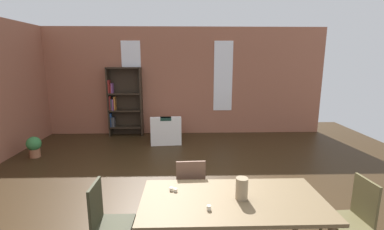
# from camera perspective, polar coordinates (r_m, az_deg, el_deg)

# --- Properties ---
(ground_plane) EXTENTS (11.19, 11.19, 0.00)m
(ground_plane) POSITION_cam_1_polar(r_m,az_deg,el_deg) (4.36, -4.11, -19.18)
(ground_plane) COLOR #322211
(back_wall_brick) EXTENTS (8.67, 0.12, 3.14)m
(back_wall_brick) POSITION_cam_1_polar(r_m,az_deg,el_deg) (8.13, -3.01, 7.04)
(back_wall_brick) COLOR #9F5E46
(back_wall_brick) RESTS_ON ground
(window_pane_0) EXTENTS (0.55, 0.02, 2.04)m
(window_pane_0) POSITION_cam_1_polar(r_m,az_deg,el_deg) (8.19, -12.55, 7.91)
(window_pane_0) COLOR white
(window_pane_1) EXTENTS (0.55, 0.02, 2.04)m
(window_pane_1) POSITION_cam_1_polar(r_m,az_deg,el_deg) (8.13, 6.57, 8.09)
(window_pane_1) COLOR white
(dining_table) EXTENTS (1.99, 0.98, 0.75)m
(dining_table) POSITION_cam_1_polar(r_m,az_deg,el_deg) (3.14, 8.53, -18.29)
(dining_table) COLOR brown
(dining_table) RESTS_ON ground
(vase_on_table) EXTENTS (0.13, 0.13, 0.24)m
(vase_on_table) POSITION_cam_1_polar(r_m,az_deg,el_deg) (3.07, 10.43, -14.98)
(vase_on_table) COLOR #998466
(vase_on_table) RESTS_ON dining_table
(tealight_candle_0) EXTENTS (0.04, 0.04, 0.04)m
(tealight_candle_0) POSITION_cam_1_polar(r_m,az_deg,el_deg) (3.22, -3.50, -15.48)
(tealight_candle_0) COLOR silver
(tealight_candle_0) RESTS_ON dining_table
(tealight_candle_1) EXTENTS (0.04, 0.04, 0.05)m
(tealight_candle_1) POSITION_cam_1_polar(r_m,az_deg,el_deg) (2.88, 3.57, -18.91)
(tealight_candle_1) COLOR silver
(tealight_candle_1) RESTS_ON dining_table
(tealight_candle_2) EXTENTS (0.04, 0.04, 0.04)m
(tealight_candle_2) POSITION_cam_1_polar(r_m,az_deg,el_deg) (3.24, -4.35, -15.29)
(tealight_candle_2) COLOR silver
(tealight_candle_2) RESTS_ON dining_table
(dining_chair_far_left) EXTENTS (0.42, 0.42, 0.95)m
(dining_chair_far_left) POSITION_cam_1_polar(r_m,az_deg,el_deg) (3.81, -0.36, -15.25)
(dining_chair_far_left) COLOR brown
(dining_chair_far_left) RESTS_ON ground
(dining_chair_head_right) EXTENTS (0.42, 0.42, 0.95)m
(dining_chair_head_right) POSITION_cam_1_polar(r_m,az_deg,el_deg) (3.71, 30.88, -17.84)
(dining_chair_head_right) COLOR brown
(dining_chair_head_right) RESTS_ON ground
(dining_chair_head_left) EXTENTS (0.40, 0.40, 0.95)m
(dining_chair_head_left) POSITION_cam_1_polar(r_m,az_deg,el_deg) (3.30, -17.45, -20.47)
(dining_chair_head_left) COLOR #313120
(dining_chair_head_left) RESTS_ON ground
(bookshelf_tall) EXTENTS (0.98, 0.29, 2.00)m
(bookshelf_tall) POSITION_cam_1_polar(r_m,az_deg,el_deg) (8.16, -14.26, 2.74)
(bookshelf_tall) COLOR #2D2319
(bookshelf_tall) RESTS_ON ground
(armchair_white) EXTENTS (0.86, 0.86, 0.75)m
(armchair_white) POSITION_cam_1_polar(r_m,az_deg,el_deg) (7.42, -5.52, -3.59)
(armchair_white) COLOR white
(armchair_white) RESTS_ON ground
(potted_plant_by_shelf) EXTENTS (0.32, 0.32, 0.49)m
(potted_plant_by_shelf) POSITION_cam_1_polar(r_m,az_deg,el_deg) (7.26, -30.32, -5.63)
(potted_plant_by_shelf) COLOR #9E6042
(potted_plant_by_shelf) RESTS_ON ground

